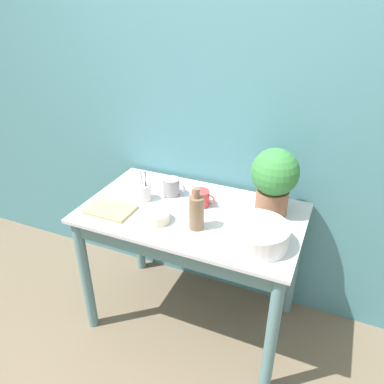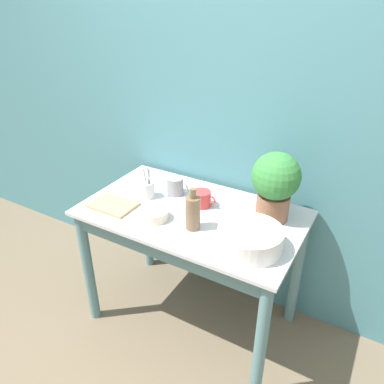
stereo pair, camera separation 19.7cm
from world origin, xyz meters
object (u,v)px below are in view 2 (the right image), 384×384
(bowl_small_cream, at_px, (155,214))
(utensil_cup, at_px, (147,189))
(bowl_wash_large, at_px, (250,239))
(tray_board, at_px, (113,205))
(bottle_tall, at_px, (193,212))
(mug_grey, at_px, (175,186))
(mug_red, at_px, (202,199))
(potted_plant, at_px, (275,183))

(bowl_small_cream, bearing_deg, utensil_cup, 134.79)
(bowl_wash_large, distance_m, tray_board, 0.80)
(bottle_tall, distance_m, utensil_cup, 0.41)
(mug_grey, bearing_deg, bottle_tall, -44.25)
(mug_grey, xyz_separation_m, utensil_cup, (-0.12, -0.11, -0.00))
(bottle_tall, bearing_deg, bowl_wash_large, -2.29)
(bottle_tall, bearing_deg, mug_red, 106.58)
(mug_red, bearing_deg, potted_plant, 11.84)
(potted_plant, relative_size, bowl_wash_large, 1.21)
(utensil_cup, bearing_deg, bowl_wash_large, -12.80)
(bowl_wash_large, distance_m, bowl_small_cream, 0.53)
(mug_red, height_order, utensil_cup, utensil_cup)
(tray_board, bearing_deg, utensil_cup, 59.80)
(mug_grey, xyz_separation_m, bowl_small_cream, (0.05, -0.28, -0.03))
(potted_plant, relative_size, tray_board, 1.49)
(tray_board, bearing_deg, bowl_small_cream, 2.00)
(potted_plant, distance_m, utensil_cup, 0.73)
(mug_red, bearing_deg, bottle_tall, -73.42)
(potted_plant, bearing_deg, mug_red, -168.16)
(potted_plant, relative_size, bottle_tall, 1.62)
(mug_grey, relative_size, bowl_small_cream, 0.94)
(mug_grey, xyz_separation_m, tray_board, (-0.23, -0.29, -0.04))
(potted_plant, distance_m, tray_board, 0.89)
(bottle_tall, xyz_separation_m, tray_board, (-0.49, -0.03, -0.09))
(bottle_tall, distance_m, mug_red, 0.23)
(bottle_tall, relative_size, utensil_cup, 1.15)
(mug_red, height_order, bowl_small_cream, mug_red)
(mug_grey, bearing_deg, utensil_cup, -136.97)
(bowl_wash_large, relative_size, bowl_small_cream, 2.09)
(mug_red, bearing_deg, tray_board, -149.72)
(utensil_cup, bearing_deg, bowl_small_cream, -45.21)
(bowl_wash_large, distance_m, mug_red, 0.44)
(mug_red, bearing_deg, bowl_small_cream, -122.43)
(bottle_tall, distance_m, bowl_small_cream, 0.23)
(potted_plant, xyz_separation_m, bowl_small_cream, (-0.53, -0.32, -0.18))
(bowl_wash_large, xyz_separation_m, mug_red, (-0.37, 0.23, -0.01))
(bowl_wash_large, relative_size, bottle_tall, 1.35)
(utensil_cup, bearing_deg, mug_red, 12.08)
(bowl_wash_large, bearing_deg, bowl_small_cream, -178.65)
(bowl_small_cream, xyz_separation_m, tray_board, (-0.27, -0.01, -0.02))
(bowl_wash_large, xyz_separation_m, utensil_cup, (-0.70, 0.16, -0.00))
(potted_plant, xyz_separation_m, mug_grey, (-0.57, -0.03, -0.15))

